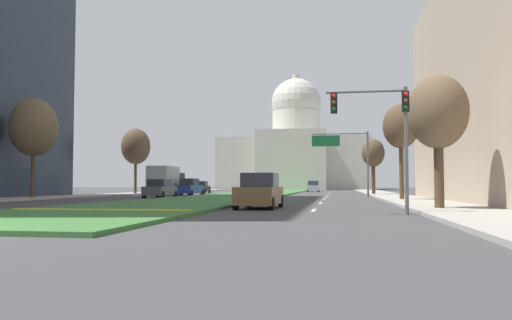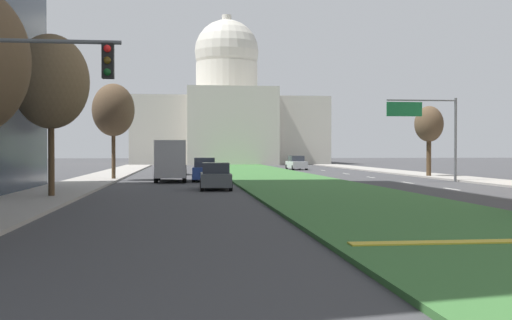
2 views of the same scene
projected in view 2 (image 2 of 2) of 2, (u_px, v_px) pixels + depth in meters
ground_plane at (265, 175)px, 61.39m from camera, size 260.00×260.00×0.00m
grass_median at (273, 176)px, 55.89m from camera, size 8.84×99.78×0.14m
median_curb_nose at (504, 241)px, 15.48m from camera, size 7.95×0.50×0.04m
lane_dashes_right at (404, 182)px, 47.21m from camera, size 0.16×57.24×0.01m
sidewalk_left at (93, 180)px, 48.62m from camera, size 4.00×99.78×0.15m
sidewalk_right at (459, 178)px, 52.14m from camera, size 4.00×99.78×0.15m
capitol_building at (227, 118)px, 115.48m from camera, size 34.30×29.26×27.96m
traffic_light_near_left at (20, 94)px, 14.59m from camera, size 3.34×0.35×5.20m
overhead_guide_sign at (429, 122)px, 47.36m from camera, size 5.63×0.20×6.50m
street_tree_left_mid at (51, 82)px, 31.12m from camera, size 3.83×3.83×8.32m
street_tree_left_far at (113, 110)px, 49.81m from camera, size 3.40×3.40×7.85m
street_tree_right_far at (429, 125)px, 55.47m from camera, size 2.58×2.58×6.44m
sedan_midblock at (216, 177)px, 38.30m from camera, size 1.99×4.14×1.68m
sedan_distant at (205, 170)px, 48.63m from camera, size 2.10×4.60×1.87m
sedan_far_horizon at (176, 167)px, 61.81m from camera, size 2.09×4.25×1.66m
sedan_very_far at (296, 163)px, 77.25m from camera, size 2.13×4.56×1.76m
box_truck_delivery at (171, 160)px, 47.87m from camera, size 2.40×6.40×3.20m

